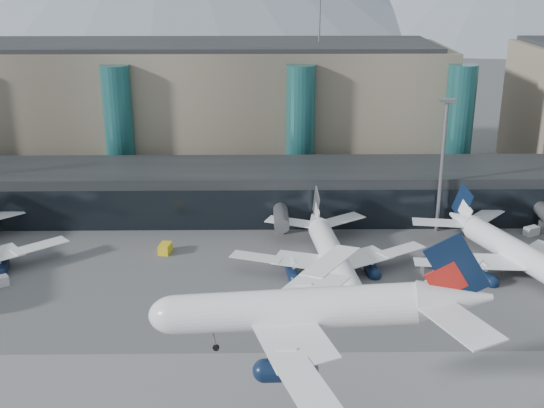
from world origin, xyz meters
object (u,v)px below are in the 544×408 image
at_px(veh_d, 531,231).
at_px(veh_g, 365,265).
at_px(hero_jet, 327,299).
at_px(veh_h, 328,277).
at_px(jet_parked_mid, 329,242).
at_px(jet_parked_right, 507,240).
at_px(veh_c, 433,270).
at_px(lightmast_mid, 442,159).
at_px(veh_b, 165,248).

bearing_deg(veh_d, veh_g, 174.99).
distance_m(hero_jet, veh_g, 49.30).
bearing_deg(veh_h, jet_parked_mid, 32.96).
xyz_separation_m(jet_parked_mid, jet_parked_right, (30.03, -0.01, 0.21)).
bearing_deg(veh_c, veh_h, -176.58).
distance_m(jet_parked_mid, veh_c, 17.73).
bearing_deg(lightmast_mid, jet_parked_mid, -144.98).
bearing_deg(veh_g, hero_jet, -52.13).
xyz_separation_m(veh_c, veh_h, (-17.61, -2.32, -0.15)).
xyz_separation_m(veh_d, veh_h, (-40.32, -19.56, 0.08)).
height_order(jet_parked_right, veh_h, jet_parked_right).
relative_size(jet_parked_right, veh_c, 9.72).
height_order(hero_jet, jet_parked_right, hero_jet).
distance_m(hero_jet, jet_parked_right, 59.39).
relative_size(lightmast_mid, jet_parked_mid, 0.73).
bearing_deg(jet_parked_right, veh_h, 82.38).
bearing_deg(veh_d, jet_parked_mid, 170.11).
height_order(lightmast_mid, hero_jet, lightmast_mid).
distance_m(hero_jet, veh_h, 43.41).
relative_size(jet_parked_mid, veh_d, 12.15).
height_order(jet_parked_right, veh_b, jet_parked_right).
bearing_deg(veh_h, veh_b, 105.33).
bearing_deg(veh_c, hero_jet, -121.48).
bearing_deg(veh_d, veh_h, 177.66).
height_order(hero_jet, veh_h, hero_jet).
xyz_separation_m(jet_parked_right, veh_h, (-30.70, -6.42, -3.61)).
height_order(veh_b, veh_h, veh_h).
height_order(hero_jet, veh_d, hero_jet).
bearing_deg(veh_h, jet_parked_right, -39.32).
distance_m(lightmast_mid, jet_parked_mid, 28.96).
relative_size(lightmast_mid, veh_d, 8.83).
bearing_deg(veh_c, veh_b, 163.73).
bearing_deg(jet_parked_right, lightmast_mid, 7.18).
height_order(lightmast_mid, veh_c, lightmast_mid).
height_order(veh_c, veh_g, veh_c).
bearing_deg(hero_jet, veh_b, 124.26).
distance_m(jet_parked_right, veh_d, 16.70).
distance_m(veh_c, veh_d, 28.52).
bearing_deg(lightmast_mid, veh_b, -169.01).
bearing_deg(lightmast_mid, hero_jet, -113.68).
bearing_deg(veh_b, jet_parked_mid, -91.79).
relative_size(hero_jet, jet_parked_mid, 1.01).
bearing_deg(jet_parked_mid, veh_c, -109.81).
bearing_deg(veh_h, lightmast_mid, -7.27).
bearing_deg(veh_h, veh_g, -13.60).
relative_size(lightmast_mid, jet_parked_right, 0.69).
distance_m(veh_d, veh_h, 44.82).
height_order(veh_d, veh_g, veh_d).
height_order(hero_jet, veh_g, hero_jet).
distance_m(hero_jet, veh_d, 76.09).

